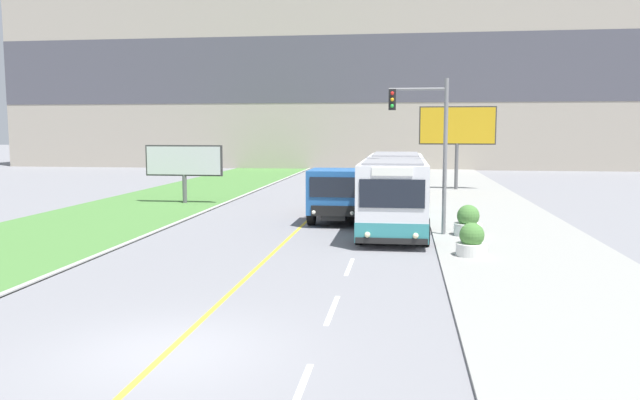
{
  "coord_description": "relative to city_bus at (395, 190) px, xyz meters",
  "views": [
    {
      "loc": [
        4.34,
        -10.74,
        4.14
      ],
      "look_at": [
        1.1,
        13.34,
        1.4
      ],
      "focal_mm": 35.0,
      "sensor_mm": 36.0,
      "label": 1
    }
  ],
  "objects": [
    {
      "name": "city_bus",
      "position": [
        0.0,
        0.0,
        0.0
      ],
      "size": [
        2.67,
        12.53,
        3.0
      ],
      "color": "silver",
      "rests_on": "ground_plane"
    },
    {
      "name": "ground_plane",
      "position": [
        -3.96,
        -16.52,
        -1.52
      ],
      "size": [
        300.0,
        300.0,
        0.0
      ],
      "primitive_type": "plane",
      "color": "slate"
    },
    {
      "name": "billboard_large",
      "position": [
        3.97,
        16.28,
        2.74
      ],
      "size": [
        5.15,
        0.24,
        5.73
      ],
      "color": "#59595B",
      "rests_on": "ground_plane"
    },
    {
      "name": "planter_round_second",
      "position": [
        2.88,
        -2.89,
        -0.93
      ],
      "size": [
        1.07,
        1.07,
        1.19
      ],
      "color": "silver",
      "rests_on": "sidewalk_right"
    },
    {
      "name": "dump_truck",
      "position": [
        -2.53,
        0.63,
        -0.29
      ],
      "size": [
        2.42,
        6.94,
        2.42
      ],
      "color": "black",
      "rests_on": "ground_plane"
    },
    {
      "name": "planter_round_near",
      "position": [
        2.6,
        -6.91,
        -0.98
      ],
      "size": [
        1.0,
        1.0,
        1.08
      ],
      "color": "silver",
      "rests_on": "sidewalk_right"
    },
    {
      "name": "billboard_small",
      "position": [
        -11.87,
        6.43,
        0.81
      ],
      "size": [
        4.43,
        0.24,
        3.29
      ],
      "color": "#59595B",
      "rests_on": "ground_plane"
    },
    {
      "name": "traffic_light_mast",
      "position": [
        1.33,
        -2.73,
        2.35
      ],
      "size": [
        2.28,
        0.32,
        6.1
      ],
      "color": "slate",
      "rests_on": "ground_plane"
    },
    {
      "name": "apartment_block_background",
      "position": [
        -3.96,
        42.18,
        8.41
      ],
      "size": [
        80.0,
        8.04,
        19.87
      ],
      "color": "#A89E8E",
      "rests_on": "ground_plane"
    },
    {
      "name": "lane_marking_centre",
      "position": [
        -3.64,
        -15.07,
        -1.52
      ],
      "size": [
        2.88,
        140.0,
        0.01
      ],
      "color": "gold",
      "rests_on": "ground_plane"
    }
  ]
}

